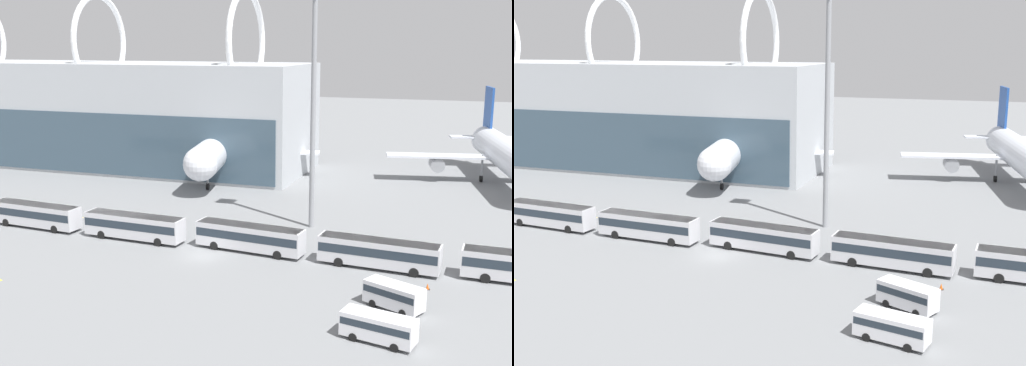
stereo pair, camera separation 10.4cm
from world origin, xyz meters
The scene contains 14 objects.
ground_plane centered at (0.00, 0.00, 0.00)m, with size 440.00×440.00×0.00m, color slate.
terminal_building centered at (-57.27, 46.58, 10.24)m, with size 111.51×24.35×32.71m.
airliner_at_gate_near centered at (-15.69, 42.99, 5.18)m, with size 35.28×39.35×14.38m.
airliner_at_gate_far centered at (32.32, 52.22, 5.25)m, with size 39.04×40.39×15.36m.
shuttle_bus_1 centered at (-25.18, 3.50, 1.83)m, with size 12.95×3.47×3.10m.
shuttle_bus_2 centered at (-10.44, 3.04, 1.83)m, with size 12.91×3.20×3.10m.
shuttle_bus_3 centered at (4.30, 3.43, 1.83)m, with size 12.99×3.83×3.10m.
shuttle_bus_4 centered at (19.04, 2.72, 1.83)m, with size 12.95×3.50×3.10m.
service_van_foreground centered at (22.04, -7.56, 1.39)m, with size 5.72×4.13×2.36m.
service_van_crossing centered at (21.77, -14.53, 1.35)m, with size 6.25×3.33×2.28m.
floodlight_mast centered at (8.33, 15.62, 19.02)m, with size 2.52×2.52×31.19m.
lane_stripe_0 centered at (5.05, 6.53, 0.00)m, with size 8.73×0.25×0.01m, color yellow.
lane_stripe_2 centered at (-27.60, 7.68, 0.00)m, with size 11.77×0.25×0.01m, color yellow.
traffic_cone_0 centered at (24.52, -1.72, 0.29)m, with size 0.45×0.45×0.60m.
Camera 1 is at (28.42, -62.36, 23.24)m, focal length 45.00 mm.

